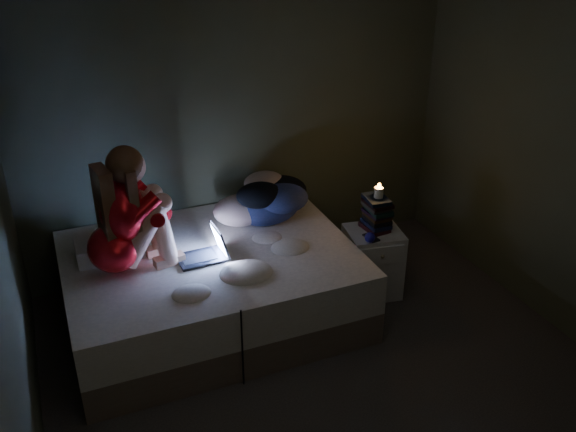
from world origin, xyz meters
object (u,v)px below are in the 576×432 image
woman (110,214)px  nightstand (372,262)px  bed (212,286)px  candle (379,191)px  phone (374,238)px  laptop (200,244)px

woman → nightstand: bearing=-12.9°
bed → nightstand: bearing=-6.8°
woman → candle: (1.96, -0.12, -0.13)m
bed → phone: bearing=-11.8°
candle → phone: bearing=-125.7°
bed → woman: bearing=-179.2°
bed → nightstand: size_ratio=3.71×
bed → candle: size_ratio=25.73×
laptop → phone: bearing=-10.8°
laptop → candle: 1.40m
woman → bed: bearing=-7.8°
candle → phone: 0.36m
phone → nightstand: bearing=43.4°
candle → phone: size_ratio=0.57×
nightstand → phone: phone is taller
laptop → phone: laptop is taller
laptop → candle: bearing=-5.0°
woman → nightstand: 2.07m
bed → laptop: (-0.08, -0.06, 0.40)m
bed → phone: (1.22, -0.25, 0.28)m
woman → nightstand: woman is taller
nightstand → candle: (0.03, 0.03, 0.60)m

